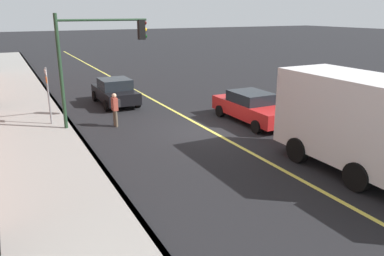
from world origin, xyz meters
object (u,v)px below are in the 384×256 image
at_px(pedestrian_with_backpack, 115,107).
at_px(traffic_light_mast, 97,50).
at_px(car_red, 252,107).
at_px(car_black, 115,92).
at_px(truck_white, 374,128).
at_px(street_sign_post, 48,92).

distance_m(pedestrian_with_backpack, traffic_light_mast, 2.71).
distance_m(car_red, pedestrian_with_backpack, 6.52).
bearing_deg(car_red, traffic_light_mast, 68.70).
xyz_separation_m(car_black, truck_white, (-13.71, -4.44, 0.95)).
relative_size(truck_white, pedestrian_with_backpack, 4.65).
relative_size(car_red, street_sign_post, 1.69).
bearing_deg(truck_white, car_red, -3.46).
bearing_deg(truck_white, traffic_light_mast, 32.97).
height_order(car_black, car_red, car_black).
bearing_deg(traffic_light_mast, street_sign_post, 64.86).
distance_m(car_black, pedestrian_with_backpack, 4.56).
height_order(car_black, pedestrian_with_backpack, pedestrian_with_backpack).
xyz_separation_m(car_red, traffic_light_mast, (2.61, 6.68, 2.80)).
bearing_deg(traffic_light_mast, car_red, -111.30).
xyz_separation_m(car_black, pedestrian_with_backpack, (-4.38, 1.24, 0.17)).
height_order(car_black, truck_white, truck_white).
bearing_deg(traffic_light_mast, truck_white, -147.03).
xyz_separation_m(car_red, street_sign_post, (3.61, 8.83, 0.89)).
distance_m(traffic_light_mast, street_sign_post, 3.04).
relative_size(car_red, truck_white, 0.64).
height_order(pedestrian_with_backpack, street_sign_post, street_sign_post).
distance_m(car_red, street_sign_post, 9.58).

